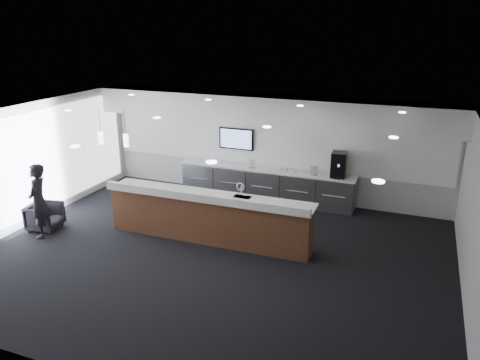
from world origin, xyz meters
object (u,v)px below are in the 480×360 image
at_px(lounge_guest, 39,201).
at_px(coffee_machine, 339,165).
at_px(service_counter, 209,217).
at_px(armchair, 45,216).

bearing_deg(lounge_guest, coffee_machine, 101.09).
distance_m(coffee_machine, lounge_guest, 7.49).
height_order(service_counter, coffee_machine, coffee_machine).
bearing_deg(coffee_machine, service_counter, -133.13).
bearing_deg(armchair, service_counter, -87.10).
distance_m(service_counter, armchair, 4.11).
bearing_deg(service_counter, coffee_machine, 49.43).
relative_size(service_counter, armchair, 6.79).
xyz_separation_m(coffee_machine, armchair, (-6.42, -3.86, -0.95)).
relative_size(armchair, lounge_guest, 0.41).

